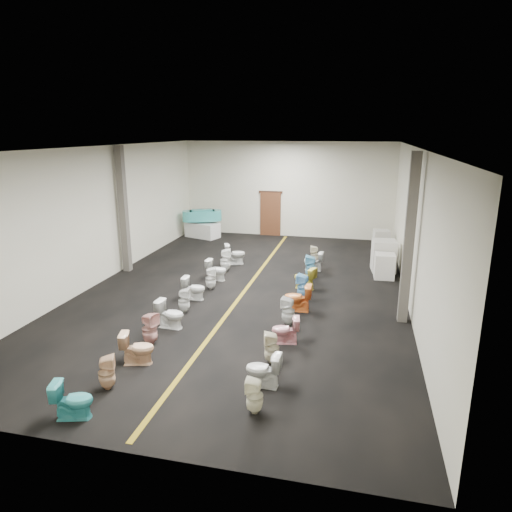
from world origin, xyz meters
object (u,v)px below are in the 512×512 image
object	(u,v)px
toilet_left_3	(150,329)
toilet_right_2	(272,348)
toilet_left_6	(194,288)
toilet_left_7	(211,278)
toilet_right_1	(263,370)
toilet_left_10	(235,254)
toilet_left_1	(107,373)
toilet_right_7	(305,278)
toilet_right_5	(298,298)
display_table	(203,230)
bathtub	(202,215)
toilet_left_8	(216,270)
toilet_right_6	(303,287)
appliance_crate_d	(381,241)
toilet_left_9	(225,260)
appliance_crate_c	(382,252)
appliance_crate_b	(384,256)
toilet_right_8	(311,267)
toilet_right_4	(288,311)
toilet_left_5	(184,301)
toilet_right_0	(255,396)
toilet_right_9	(313,261)
toilet_left_0	(73,400)
toilet_left_4	(170,314)
toilet_right_3	(286,330)
appliance_crate_a	(384,266)
toilet_right_10	(315,254)
toilet_left_2	(137,348)

from	to	relation	value
toilet_left_3	toilet_right_2	size ratio (longest dim) A/B	1.11
toilet_left_6	toilet_left_7	size ratio (longest dim) A/B	0.96
toilet_right_1	toilet_left_10	bearing A→B (deg)	-158.78
toilet_left_1	toilet_right_7	distance (m)	7.48
toilet_left_1	toilet_right_5	bearing A→B (deg)	-57.13
toilet_left_6	toilet_right_2	world-z (taller)	toilet_right_2
display_table	bathtub	size ratio (longest dim) A/B	0.91
toilet_left_3	toilet_left_8	distance (m)	5.05
toilet_right_6	appliance_crate_d	bearing A→B (deg)	171.61
toilet_left_9	toilet_right_5	world-z (taller)	toilet_left_9
toilet_left_10	toilet_right_5	size ratio (longest dim) A/B	1.02
appliance_crate_c	toilet_left_1	xyz separation A→B (m)	(-5.62, -10.68, -0.04)
appliance_crate_b	toilet_right_8	xyz separation A→B (m)	(-2.48, -1.52, -0.16)
toilet_left_6	toilet_right_6	distance (m)	3.32
display_table	toilet_left_8	distance (m)	6.63
toilet_left_6	toilet_right_4	bearing A→B (deg)	-111.83
toilet_left_5	toilet_right_2	world-z (taller)	toilet_right_2
toilet_left_5	toilet_right_0	world-z (taller)	toilet_left_5
toilet_left_7	toilet_right_5	size ratio (longest dim) A/B	0.94
toilet_left_6	toilet_right_6	xyz separation A→B (m)	(3.24, 0.73, 0.05)
toilet_left_5	toilet_right_6	distance (m)	3.61
bathtub	toilet_right_9	distance (m)	7.19
toilet_left_7	toilet_left_0	bearing A→B (deg)	162.81
toilet_left_4	toilet_right_8	size ratio (longest dim) A/B	0.90
toilet_right_3	toilet_right_4	size ratio (longest dim) A/B	0.89
appliance_crate_a	toilet_right_9	distance (m)	2.52
display_table	toilet_left_9	xyz separation A→B (m)	(2.67, -5.03, 0.07)
appliance_crate_d	toilet_right_0	distance (m)	12.75
toilet_left_9	toilet_right_0	size ratio (longest dim) A/B	1.22
toilet_right_8	toilet_right_10	world-z (taller)	toilet_right_8
appliance_crate_d	toilet_left_7	distance (m)	8.34
bathtub	toilet_left_0	bearing A→B (deg)	-103.66
toilet_right_3	toilet_right_0	bearing A→B (deg)	-10.86
appliance_crate_d	toilet_right_1	size ratio (longest dim) A/B	1.25
toilet_left_8	toilet_right_2	distance (m)	6.07
toilet_left_0	toilet_right_10	distance (m)	11.34
bathtub	toilet_right_2	distance (m)	12.70
toilet_right_2	toilet_right_4	bearing A→B (deg)	165.35
toilet_right_1	toilet_right_10	world-z (taller)	toilet_right_1
toilet_left_3	toilet_left_6	size ratio (longest dim) A/B	1.14
toilet_right_10	toilet_left_5	bearing A→B (deg)	-41.63
appliance_crate_d	toilet_right_0	bearing A→B (deg)	-101.66
toilet_left_7	toilet_right_5	bearing A→B (deg)	-127.39
toilet_left_5	toilet_right_7	distance (m)	4.12
toilet_left_2	toilet_right_10	size ratio (longest dim) A/B	1.08
display_table	toilet_left_10	xyz separation A→B (m)	(2.75, -4.04, 0.05)
toilet_right_3	toilet_left_2	bearing A→B (deg)	-69.57
appliance_crate_b	toilet_right_8	size ratio (longest dim) A/B	1.38
toilet_left_2	toilet_right_7	xyz separation A→B (m)	(2.95, 5.74, 0.00)
toilet_left_9	toilet_right_6	bearing A→B (deg)	-137.53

